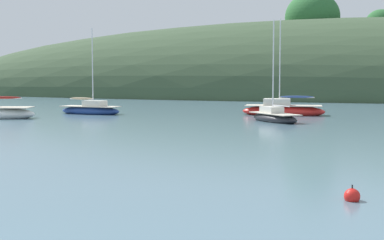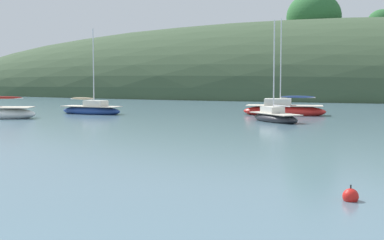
% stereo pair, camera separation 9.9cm
% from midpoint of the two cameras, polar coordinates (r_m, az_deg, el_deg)
% --- Properties ---
extents(far_shoreline_hill, '(150.00, 36.00, 28.92)m').
position_cam_midpoint_polar(far_shoreline_hill, '(89.87, 13.81, 2.32)').
color(far_shoreline_hill, '#384C33').
rests_on(far_shoreline_hill, ground).
extents(sailboat_blue_center, '(4.87, 4.96, 7.68)m').
position_cam_midpoint_polar(sailboat_blue_center, '(41.59, 8.39, 0.30)').
color(sailboat_blue_center, '#232328').
rests_on(sailboat_blue_center, ground).
extents(sailboat_grey_yawl, '(7.34, 3.37, 8.54)m').
position_cam_midpoint_polar(sailboat_grey_yawl, '(48.65, 9.27, 1.01)').
color(sailboat_grey_yawl, red).
rests_on(sailboat_grey_yawl, ground).
extents(sailboat_teal_outer, '(5.93, 2.30, 7.75)m').
position_cam_midpoint_polar(sailboat_teal_outer, '(50.18, -10.43, 1.04)').
color(sailboat_teal_outer, navy).
rests_on(sailboat_teal_outer, ground).
extents(mooring_buoy_inner, '(0.44, 0.44, 0.54)m').
position_cam_midpoint_polar(mooring_buoy_inner, '(15.84, 15.95, -7.55)').
color(mooring_buoy_inner, red).
rests_on(mooring_buoy_inner, ground).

